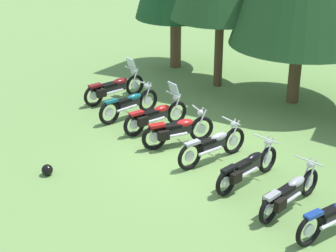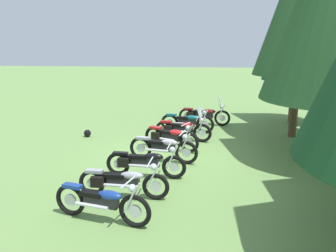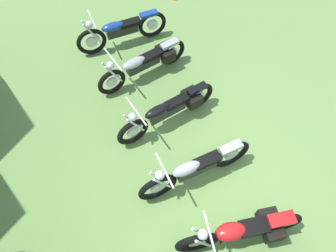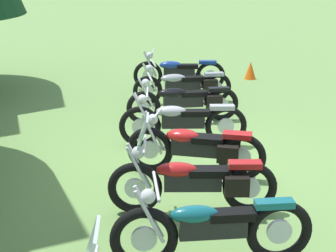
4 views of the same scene
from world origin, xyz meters
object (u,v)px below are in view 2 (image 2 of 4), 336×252
Objects in this scene: dropped_helmet at (87,133)px; motorcycle_6 at (121,181)px; motorcycle_4 at (164,148)px; pine_tree_0 at (302,17)px; motorcycle_2 at (182,129)px; motorcycle_7 at (102,202)px; motorcycle_0 at (204,115)px; motorcycle_5 at (144,162)px; motorcycle_1 at (188,122)px; motorcycle_3 at (170,137)px.

motorcycle_6 is at bearing 26.47° from dropped_helmet.
motorcycle_4 reaches higher than motorcycle_6.
motorcycle_2 is at bearing -54.38° from pine_tree_0.
motorcycle_7 is 7.12m from dropped_helmet.
motorcycle_7 is at bearing -94.06° from motorcycle_6.
pine_tree_0 reaches higher than motorcycle_0.
motorcycle_2 is at bearing 87.87° from dropped_helmet.
motorcycle_5 is at bearing 78.95° from motorcycle_6.
dropped_helmet is at bearing -170.02° from motorcycle_2.
motorcycle_7 is at bearing -93.84° from motorcycle_0.
motorcycle_5 is (1.36, -0.41, -0.02)m from motorcycle_4.
motorcycle_1 is 1.26m from motorcycle_2.
motorcycle_6 is at bearing -76.93° from motorcycle_3.
motorcycle_1 reaches higher than motorcycle_6.
motorcycle_7 is (2.60, -0.48, 0.02)m from motorcycle_5.
motorcycle_5 is 0.31× the size of pine_tree_0.
motorcycle_1 reaches higher than motorcycle_7.
motorcycle_7 is (9.19, -2.17, -0.02)m from motorcycle_0.
motorcycle_0 is 1.02× the size of motorcycle_5.
motorcycle_1 is 0.98× the size of motorcycle_5.
motorcycle_0 reaches higher than motorcycle_2.
motorcycle_3 is 0.27× the size of pine_tree_0.
motorcycle_1 is 1.02× the size of motorcycle_2.
motorcycle_7 is at bearing -94.24° from motorcycle_1.
motorcycle_3 reaches higher than dropped_helmet.
motorcycle_2 is 0.99× the size of motorcycle_7.
motorcycle_6 is 6.06m from dropped_helmet.
motorcycle_3 is 7.03× the size of dropped_helmet.
motorcycle_1 is at bearing 82.59° from motorcycle_5.
pine_tree_0 reaches higher than dropped_helmet.
motorcycle_1 is 1.01× the size of motorcycle_7.
motorcycle_7 is (6.49, -1.34, -0.01)m from motorcycle_2.
motorcycle_3 is 0.90× the size of motorcycle_4.
pine_tree_0 reaches higher than motorcycle_3.
dropped_helmet is (-1.34, -3.53, -0.33)m from motorcycle_3.
motorcycle_3 reaches higher than motorcycle_6.
motorcycle_3 reaches higher than motorcycle_5.
motorcycle_2 is 7.70× the size of dropped_helmet.
pine_tree_0 is at bearing 55.36° from motorcycle_5.
motorcycle_2 is 6.63m from motorcycle_7.
motorcycle_0 is 5.39m from motorcycle_4.
motorcycle_6 is 0.30× the size of pine_tree_0.
motorcycle_3 is 8.51m from pine_tree_0.
motorcycle_3 is (1.19, -0.37, 0.00)m from motorcycle_2.
motorcycle_0 is 0.31× the size of pine_tree_0.
motorcycle_0 reaches higher than motorcycle_7.
motorcycle_5 is at bearing -94.43° from motorcycle_1.
pine_tree_0 is (-6.18, 5.55, 4.37)m from motorcycle_4.
motorcycle_3 is (2.45, -0.51, 0.01)m from motorcycle_1.
motorcycle_7 is 7.79× the size of dropped_helmet.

